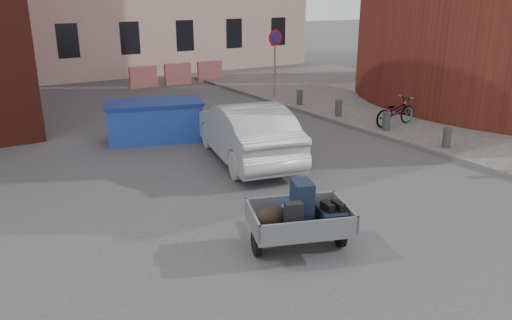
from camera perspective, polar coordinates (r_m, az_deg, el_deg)
ground at (r=9.65m, az=4.18°, el=-6.52°), size 120.00×120.00×0.00m
sidewalk at (r=19.22m, az=21.61°, el=5.06°), size 9.00×24.00×0.12m
no_parking_sign at (r=20.07m, az=2.20°, el=12.51°), size 0.60×0.09×2.65m
bollards at (r=15.75m, az=14.68°, el=4.32°), size 0.22×9.02×0.55m
barriers at (r=24.22m, az=-8.92°, el=9.69°), size 4.70×0.18×1.00m
trailer at (r=8.21m, az=4.92°, el=-6.50°), size 1.88×1.98×1.20m
dumpster at (r=14.83m, az=-11.49°, el=4.44°), size 3.03×2.16×1.15m
silver_car at (r=12.75m, az=-1.17°, el=3.33°), size 2.53×4.77×1.50m
bicycle at (r=16.38m, az=15.63°, el=5.35°), size 1.68×0.63×0.87m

